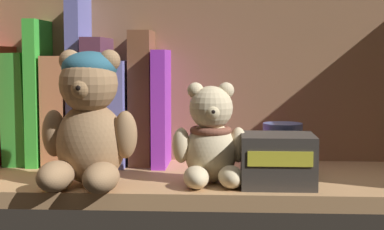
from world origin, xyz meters
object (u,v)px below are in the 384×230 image
at_px(book_5, 62,109).
at_px(book_10, 163,107).
at_px(teddy_bear_larger, 88,121).
at_px(small_product_box, 278,160).
at_px(book_4, 42,92).
at_px(book_7, 101,101).
at_px(teddy_bear_smaller, 211,141).
at_px(book_3, 23,108).
at_px(book_8, 121,112).
at_px(pillar_candle, 282,148).
at_px(book_6, 81,80).
at_px(book_9, 143,98).

xyz_separation_m(book_5, book_10, (0.15, 0.00, 0.00)).
relative_size(teddy_bear_larger, small_product_box, 1.87).
relative_size(book_4, small_product_box, 2.36).
distance_m(book_7, teddy_bear_smaller, 0.23).
bearing_deg(book_3, teddy_bear_smaller, -27.19).
relative_size(book_8, book_10, 0.91).
bearing_deg(book_8, teddy_bear_larger, -94.16).
height_order(book_10, pillar_candle, book_10).
bearing_deg(pillar_candle, book_3, 169.26).
bearing_deg(teddy_bear_larger, pillar_candle, 21.23).
height_order(book_6, pillar_candle, book_6).
bearing_deg(book_10, small_product_box, -44.84).
xyz_separation_m(book_3, book_5, (0.06, 0.00, -0.00)).
relative_size(book_4, teddy_bear_larger, 1.26).
height_order(book_4, teddy_bear_smaller, book_4).
distance_m(book_5, book_6, 0.05).
height_order(book_9, small_product_box, book_9).
bearing_deg(book_4, book_7, 0.00).
relative_size(book_7, book_10, 1.10).
height_order(book_10, teddy_bear_smaller, book_10).
distance_m(teddy_bear_larger, pillar_candle, 0.27).
bearing_deg(book_4, book_6, 0.00).
xyz_separation_m(book_8, pillar_candle, (0.23, -0.07, -0.04)).
xyz_separation_m(book_3, book_10, (0.21, 0.00, 0.00)).
distance_m(book_5, book_8, 0.09).
distance_m(book_9, teddy_bear_smaller, 0.19).
relative_size(book_4, pillar_candle, 3.08).
relative_size(book_7, book_8, 1.22).
bearing_deg(teddy_bear_larger, book_8, 85.84).
xyz_separation_m(book_5, book_8, (0.09, 0.00, -0.00)).
bearing_deg(book_9, book_4, -180.00).
distance_m(book_5, pillar_candle, 0.33).
distance_m(book_3, book_8, 0.15).
relative_size(book_6, pillar_candle, 3.59).
relative_size(book_3, book_10, 0.97).
relative_size(book_5, small_product_box, 1.78).
bearing_deg(book_10, book_8, 180.00).
xyz_separation_m(book_7, book_8, (0.03, -0.00, -0.02)).
distance_m(book_5, book_7, 0.06).
bearing_deg(book_7, book_5, -180.00).
bearing_deg(teddy_bear_larger, book_10, 66.25).
height_order(book_3, book_7, book_7).
height_order(book_4, book_7, book_4).
height_order(book_3, book_10, book_10).
height_order(book_4, book_5, book_4).
xyz_separation_m(book_5, small_product_box, (0.31, -0.16, -0.05)).
relative_size(book_10, teddy_bear_larger, 1.00).
relative_size(book_7, teddy_bear_smaller, 1.46).
height_order(book_6, small_product_box, book_6).
height_order(book_5, book_6, book_6).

